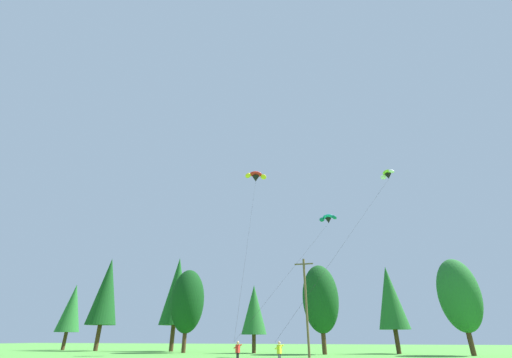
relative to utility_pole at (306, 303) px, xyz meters
name	(u,v)px	position (x,y,z in m)	size (l,w,h in m)	color
treeline_tree_a	(72,308)	(-43.80, 13.00, 1.29)	(3.99, 3.99, 10.86)	#472D19
treeline_tree_b	(106,291)	(-35.68, 11.09, 3.77)	(4.86, 4.86, 14.81)	#472D19
treeline_tree_c	(177,290)	(-23.06, 12.64, 3.58)	(4.79, 4.79, 14.51)	#472D19
treeline_tree_d	(188,301)	(-18.67, 7.99, 1.40)	(4.89, 4.89, 11.43)	#472D19
treeline_tree_e	(254,309)	(-8.71, 9.36, 0.13)	(3.58, 3.58, 9.01)	#472D19
treeline_tree_f	(320,298)	(1.01, 8.10, 1.25)	(4.82, 4.82, 11.18)	#472D19
treeline_tree_g	(390,297)	(10.38, 12.43, 1.60)	(4.10, 4.10, 11.36)	#472D19
treeline_tree_h	(459,295)	(18.27, 8.99, 1.33)	(4.85, 4.85, 11.30)	#472D19
utility_pole	(306,303)	(0.00, 0.00, 0.00)	(2.20, 0.26, 10.49)	brown
kite_flyer_near	(238,351)	(-4.37, -11.53, -4.52)	(0.59, 0.62, 1.69)	black
kite_flyer_mid	(279,351)	(-0.75, -12.49, -4.52)	(0.67, 0.69, 1.69)	#4C4C51
parafoil_kite_high_red_yellow	(256,176)	(-7.00, 3.93, 18.77)	(3.97, 16.57, 23.52)	red
parafoil_kite_mid_lime_white	(387,174)	(11.34, 1.07, 15.41)	(13.37, 14.76, 19.92)	#93D633
parafoil_kite_far_teal	(328,219)	(3.26, 2.61, 10.65)	(9.24, 14.87, 15.16)	teal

